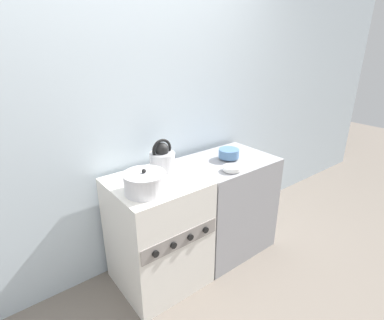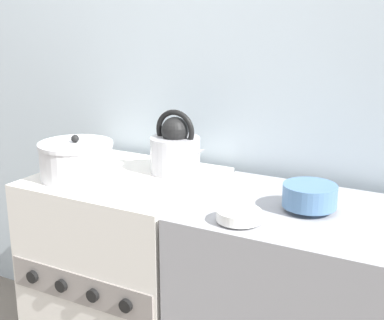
{
  "view_description": "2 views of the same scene",
  "coord_description": "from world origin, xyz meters",
  "px_view_note": "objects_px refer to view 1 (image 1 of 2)",
  "views": [
    {
      "loc": [
        -0.93,
        -1.31,
        1.72
      ],
      "look_at": [
        0.31,
        0.28,
        0.91
      ],
      "focal_mm": 28.0,
      "sensor_mm": 36.0,
      "label": 1
    },
    {
      "loc": [
        1.1,
        -1.23,
        1.43
      ],
      "look_at": [
        0.29,
        0.25,
        0.95
      ],
      "focal_mm": 50.0,
      "sensor_mm": 36.0,
      "label": 2
    }
  ],
  "objects_px": {
    "kettle": "(162,158)",
    "cooking_pot": "(145,183)",
    "enamel_bowl": "(229,153)",
    "stove": "(158,233)",
    "small_ceramic_bowl": "(232,168)"
  },
  "relations": [
    {
      "from": "stove",
      "to": "kettle",
      "type": "height_order",
      "value": "kettle"
    },
    {
      "from": "enamel_bowl",
      "to": "small_ceramic_bowl",
      "type": "distance_m",
      "value": 0.24
    },
    {
      "from": "stove",
      "to": "enamel_bowl",
      "type": "relative_size",
      "value": 5.09
    },
    {
      "from": "small_ceramic_bowl",
      "to": "enamel_bowl",
      "type": "bearing_deg",
      "value": 51.05
    },
    {
      "from": "enamel_bowl",
      "to": "cooking_pot",
      "type": "bearing_deg",
      "value": -173.27
    },
    {
      "from": "stove",
      "to": "kettle",
      "type": "xyz_separation_m",
      "value": [
        0.14,
        0.13,
        0.51
      ]
    },
    {
      "from": "stove",
      "to": "kettle",
      "type": "bearing_deg",
      "value": 42.05
    },
    {
      "from": "kettle",
      "to": "cooking_pot",
      "type": "distance_m",
      "value": 0.36
    },
    {
      "from": "stove",
      "to": "small_ceramic_bowl",
      "type": "height_order",
      "value": "small_ceramic_bowl"
    },
    {
      "from": "stove",
      "to": "small_ceramic_bowl",
      "type": "distance_m",
      "value": 0.71
    },
    {
      "from": "stove",
      "to": "cooking_pot",
      "type": "height_order",
      "value": "cooking_pot"
    },
    {
      "from": "cooking_pot",
      "to": "enamel_bowl",
      "type": "bearing_deg",
      "value": 6.73
    },
    {
      "from": "enamel_bowl",
      "to": "stove",
      "type": "bearing_deg",
      "value": 179.63
    },
    {
      "from": "cooking_pot",
      "to": "enamel_bowl",
      "type": "xyz_separation_m",
      "value": [
        0.82,
        0.1,
        -0.03
      ]
    },
    {
      "from": "cooking_pot",
      "to": "enamel_bowl",
      "type": "height_order",
      "value": "cooking_pot"
    }
  ]
}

